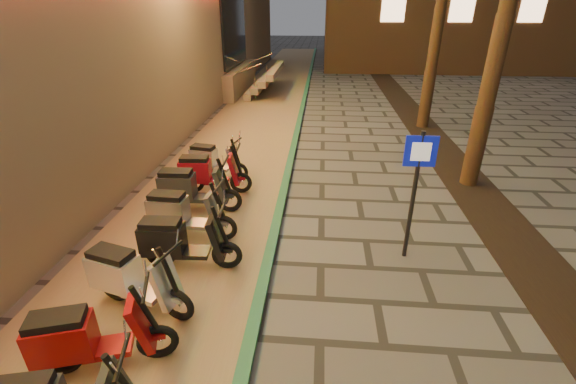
# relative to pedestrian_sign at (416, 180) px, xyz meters

# --- Properties ---
(parking_strip) EXTENTS (3.40, 60.00, 0.01)m
(parking_strip) POSITION_rel_pedestrian_sign_xyz_m (-4.06, 6.26, -1.46)
(parking_strip) COLOR #8C7251
(parking_strip) RESTS_ON ground
(green_curb) EXTENTS (0.18, 60.00, 0.10)m
(green_curb) POSITION_rel_pedestrian_sign_xyz_m (-2.36, 6.26, -1.42)
(green_curb) COLOR #256340
(green_curb) RESTS_ON ground
(planting_strip) EXTENTS (1.20, 40.00, 0.02)m
(planting_strip) POSITION_rel_pedestrian_sign_xyz_m (2.14, 1.26, -1.46)
(planting_strip) COLOR black
(planting_strip) RESTS_ON ground
(pedestrian_sign) EXTENTS (0.50, 0.09, 2.26)m
(pedestrian_sign) POSITION_rel_pedestrian_sign_xyz_m (0.00, 0.00, 0.00)
(pedestrian_sign) COLOR black
(pedestrian_sign) RESTS_ON ground
(scooter_6) EXTENTS (1.60, 0.85, 1.14)m
(scooter_6) POSITION_rel_pedestrian_sign_xyz_m (-4.17, -2.70, -0.97)
(scooter_6) COLOR black
(scooter_6) RESTS_ON ground
(scooter_7) EXTENTS (1.64, 0.84, 1.16)m
(scooter_7) POSITION_rel_pedestrian_sign_xyz_m (-4.17, -1.61, -0.96)
(scooter_7) COLOR black
(scooter_7) RESTS_ON ground
(scooter_8) EXTENTS (1.65, 0.58, 1.16)m
(scooter_8) POSITION_rel_pedestrian_sign_xyz_m (-3.79, -0.65, -0.96)
(scooter_8) COLOR black
(scooter_8) RESTS_ON ground
(scooter_9) EXTENTS (1.66, 0.58, 1.17)m
(scooter_9) POSITION_rel_pedestrian_sign_xyz_m (-4.05, 0.28, -0.96)
(scooter_9) COLOR black
(scooter_9) RESTS_ON ground
(scooter_10) EXTENTS (1.72, 0.60, 1.21)m
(scooter_10) POSITION_rel_pedestrian_sign_xyz_m (-4.22, 1.30, -0.94)
(scooter_10) COLOR black
(scooter_10) RESTS_ON ground
(scooter_11) EXTENTS (1.65, 0.58, 1.16)m
(scooter_11) POSITION_rel_pedestrian_sign_xyz_m (-4.13, 2.21, -0.96)
(scooter_11) COLOR black
(scooter_11) RESTS_ON ground
(scooter_12) EXTENTS (1.53, 0.70, 1.07)m
(scooter_12) POSITION_rel_pedestrian_sign_xyz_m (-4.24, 3.12, -1.00)
(scooter_12) COLOR black
(scooter_12) RESTS_ON ground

